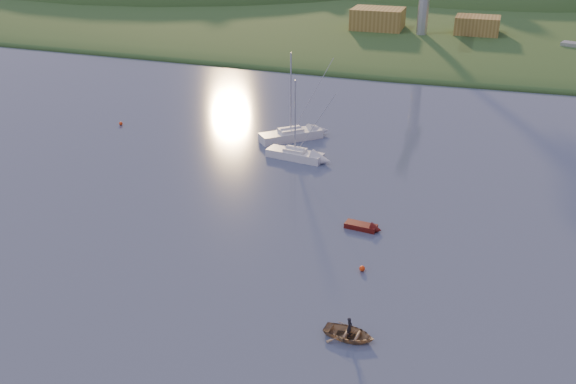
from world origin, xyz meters
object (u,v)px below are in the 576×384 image
(sailboat_near, at_px, (291,134))
(sailboat_far, at_px, (295,154))
(canoe, at_px, (349,334))
(red_tender, at_px, (368,228))

(sailboat_near, bearing_deg, sailboat_far, -109.49)
(sailboat_far, distance_m, canoe, 35.34)
(red_tender, bearing_deg, sailboat_far, 135.48)
(sailboat_near, distance_m, sailboat_far, 6.74)
(sailboat_near, relative_size, sailboat_far, 1.17)
(sailboat_far, bearing_deg, sailboat_near, 120.94)
(sailboat_near, height_order, sailboat_far, sailboat_near)
(sailboat_far, height_order, red_tender, sailboat_far)
(sailboat_near, relative_size, red_tender, 3.08)
(sailboat_near, distance_m, red_tender, 26.28)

